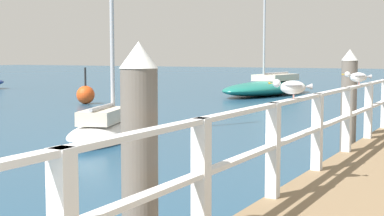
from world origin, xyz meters
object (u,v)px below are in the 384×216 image
object	(u,v)px
channel_buoy	(86,95)
dock_piling_near	(140,172)
boat_6	(268,86)
dock_piling_far	(349,104)
seagull_foreground	(292,87)
seagull_background	(358,77)
boat_4	(109,124)

from	to	relation	value
channel_buoy	dock_piling_near	bearing A→B (deg)	-49.68
dock_piling_near	boat_6	xyz separation A→B (m)	(-7.22, 21.67, -0.60)
dock_piling_far	channel_buoy	size ratio (longest dim) A/B	1.42
seagull_foreground	dock_piling_near	bearing A→B (deg)	145.94
dock_piling_far	channel_buoy	bearing A→B (deg)	149.12
dock_piling_far	seagull_foreground	xyz separation A→B (m)	(0.37, -4.30, 0.54)
seagull_background	boat_6	xyz separation A→B (m)	(-7.59, 15.96, -1.13)
seagull_foreground	boat_4	world-z (taller)	boat_4
dock_piling_far	seagull_background	size ratio (longest dim) A/B	4.60
seagull_background	channel_buoy	distance (m)	14.47
boat_6	channel_buoy	bearing A→B (deg)	68.50
seagull_background	boat_4	world-z (taller)	boat_4
seagull_background	boat_4	size ratio (longest dim) A/B	0.08
seagull_background	boat_6	size ratio (longest dim) A/B	0.05
boat_4	channel_buoy	distance (m)	9.02
boat_4	channel_buoy	size ratio (longest dim) A/B	3.74
dock_piling_near	boat_4	world-z (taller)	boat_4
dock_piling_near	channel_buoy	world-z (taller)	dock_piling_near
dock_piling_far	seagull_foreground	world-z (taller)	dock_piling_far
boat_6	dock_piling_far	bearing A→B (deg)	123.31
dock_piling_far	boat_6	distance (m)	16.59
boat_4	seagull_background	bearing A→B (deg)	-32.06
dock_piling_near	channel_buoy	distance (m)	17.99
seagull_foreground	channel_buoy	world-z (taller)	seagull_foreground
boat_4	channel_buoy	world-z (taller)	boat_4
channel_buoy	boat_4	bearing A→B (deg)	-47.56
dock_piling_near	seagull_foreground	world-z (taller)	dock_piling_near
seagull_background	dock_piling_near	bearing A→B (deg)	145.08
seagull_foreground	boat_6	xyz separation A→B (m)	(-7.59, 19.22, -1.13)
dock_piling_near	dock_piling_far	distance (m)	6.75
dock_piling_far	boat_4	world-z (taller)	boat_4
seagull_background	channel_buoy	size ratio (longest dim) A/B	0.31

